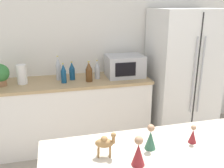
{
  "coord_description": "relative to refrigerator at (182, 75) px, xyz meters",
  "views": [
    {
      "loc": [
        -0.64,
        -0.63,
        1.81
      ],
      "look_at": [
        -0.12,
        1.45,
        1.11
      ],
      "focal_mm": 40.0,
      "sensor_mm": 36.0,
      "label": 1
    }
  ],
  "objects": [
    {
      "name": "wise_man_figurine_blue",
      "position": [
        -1.19,
        -1.77,
        0.19
      ],
      "size": [
        0.07,
        0.07,
        0.16
      ],
      "color": "#33664C",
      "rests_on": "bar_counter"
    },
    {
      "name": "wise_man_figurine_crimson",
      "position": [
        -0.92,
        -1.77,
        0.17
      ],
      "size": [
        0.05,
        0.05,
        0.12
      ],
      "color": "maroon",
      "rests_on": "bar_counter"
    },
    {
      "name": "back_bottle_0",
      "position": [
        -1.65,
        0.13,
        0.16
      ],
      "size": [
        0.06,
        0.06,
        0.31
      ],
      "color": "#B2B7BC",
      "rests_on": "back_counter"
    },
    {
      "name": "wise_man_figurine_purple",
      "position": [
        -1.31,
        -1.9,
        0.19
      ],
      "size": [
        0.07,
        0.07,
        0.17
      ],
      "color": "maroon",
      "rests_on": "bar_counter"
    },
    {
      "name": "wall_back",
      "position": [
        -1.08,
        0.4,
        0.4
      ],
      "size": [
        8.0,
        0.06,
        2.55
      ],
      "color": "white",
      "rests_on": "ground_plane"
    },
    {
      "name": "refrigerator",
      "position": [
        0.0,
        0.0,
        0.0
      ],
      "size": [
        0.84,
        0.73,
        1.74
      ],
      "color": "white",
      "rests_on": "ground_plane"
    },
    {
      "name": "camel_figurine",
      "position": [
        -1.47,
        -1.78,
        0.21
      ],
      "size": [
        0.12,
        0.08,
        0.15
      ],
      "color": "olive",
      "rests_on": "bar_counter"
    },
    {
      "name": "back_bottle_3",
      "position": [
        -1.48,
        0.1,
        0.12
      ],
      "size": [
        0.07,
        0.07,
        0.23
      ],
      "color": "navy",
      "rests_on": "back_counter"
    },
    {
      "name": "paper_towel_roll",
      "position": [
        -2.08,
        0.07,
        0.13
      ],
      "size": [
        0.12,
        0.12,
        0.23
      ],
      "color": "white",
      "rests_on": "back_counter"
    },
    {
      "name": "back_counter",
      "position": [
        -1.49,
        0.07,
        -0.43
      ],
      "size": [
        1.96,
        0.63,
        0.88
      ],
      "color": "white",
      "rests_on": "ground_plane"
    },
    {
      "name": "potted_plant",
      "position": [
        -2.32,
        0.05,
        0.15
      ],
      "size": [
        0.21,
        0.21,
        0.26
      ],
      "color": "#9E6B47",
      "rests_on": "back_counter"
    },
    {
      "name": "microwave",
      "position": [
        -0.79,
        0.09,
        0.15
      ],
      "size": [
        0.48,
        0.37,
        0.28
      ],
      "color": "#B2B5BA",
      "rests_on": "back_counter"
    },
    {
      "name": "back_bottle_1",
      "position": [
        -1.59,
        -0.01,
        0.12
      ],
      "size": [
        0.06,
        0.06,
        0.24
      ],
      "color": "navy",
      "rests_on": "back_counter"
    },
    {
      "name": "back_bottle_4",
      "position": [
        -1.29,
        -0.03,
        0.13
      ],
      "size": [
        0.08,
        0.08,
        0.25
      ],
      "color": "brown",
      "rests_on": "back_counter"
    },
    {
      "name": "back_bottle_2",
      "position": [
        -1.17,
        0.06,
        0.12
      ],
      "size": [
        0.07,
        0.07,
        0.24
      ],
      "color": "#B2B7BC",
      "rests_on": "back_counter"
    }
  ]
}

